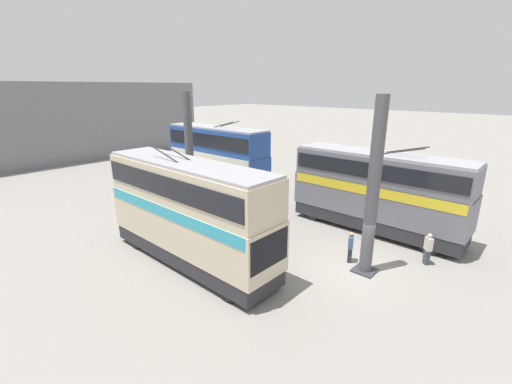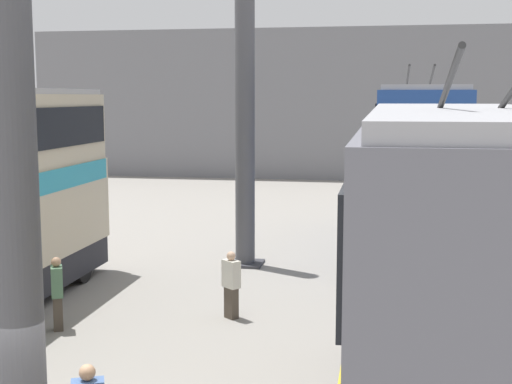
{
  "view_description": "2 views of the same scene",
  "coord_description": "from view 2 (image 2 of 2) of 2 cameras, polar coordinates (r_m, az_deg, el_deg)",
  "views": [
    {
      "loc": [
        -6.45,
        14.51,
        8.57
      ],
      "look_at": [
        5.64,
        1.04,
        2.99
      ],
      "focal_mm": 24.0,
      "sensor_mm": 36.0,
      "label": 1
    },
    {
      "loc": [
        -7.74,
        -4.05,
        5.03
      ],
      "look_at": [
        9.07,
        -1.01,
        2.73
      ],
      "focal_mm": 50.0,
      "sensor_mm": 36.0,
      "label": 2
    }
  ],
  "objects": [
    {
      "name": "person_by_right_row",
      "position": [
        16.09,
        -15.62,
        -7.7
      ],
      "size": [
        0.48,
        0.4,
        1.62
      ],
      "rotation": [
        0.0,
        0.0,
        5.18
      ],
      "color": "#473D33",
      "rests_on": "ground_plane"
    },
    {
      "name": "bus_left_far",
      "position": [
        23.54,
        12.65,
        2.58
      ],
      "size": [
        10.22,
        2.54,
        5.95
      ],
      "color": "black",
      "rests_on": "ground_plane"
    },
    {
      "name": "oil_drum",
      "position": [
        15.3,
        -18.75,
        -10.29
      ],
      "size": [
        0.57,
        0.57,
        0.84
      ],
      "color": "#235638",
      "rests_on": "ground_plane"
    },
    {
      "name": "support_column_near",
      "position": [
        8.33,
        -18.93,
        0.32
      ],
      "size": [
        1.04,
        1.04,
        8.3
      ],
      "color": "#4C4C51",
      "rests_on": "ground_plane"
    },
    {
      "name": "support_column_far",
      "position": [
        21.0,
        -0.89,
        4.91
      ],
      "size": [
        1.04,
        1.04,
        8.3
      ],
      "color": "#4C4C51",
      "rests_on": "ground_plane"
    },
    {
      "name": "depot_back_wall",
      "position": [
        43.35,
        4.92,
        7.0
      ],
      "size": [
        0.5,
        36.0,
        9.12
      ],
      "color": "slate",
      "rests_on": "ground_plane"
    },
    {
      "name": "person_aisle_midway",
      "position": [
        16.32,
        -2.0,
        -7.32
      ],
      "size": [
        0.46,
        0.48,
        1.56
      ],
      "rotation": [
        0.0,
        0.0,
        2.44
      ],
      "color": "#473D33",
      "rests_on": "ground_plane"
    },
    {
      "name": "bus_left_near",
      "position": [
        9.35,
        16.17,
        -6.48
      ],
      "size": [
        10.34,
        2.54,
        5.51
      ],
      "color": "black",
      "rests_on": "ground_plane"
    }
  ]
}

